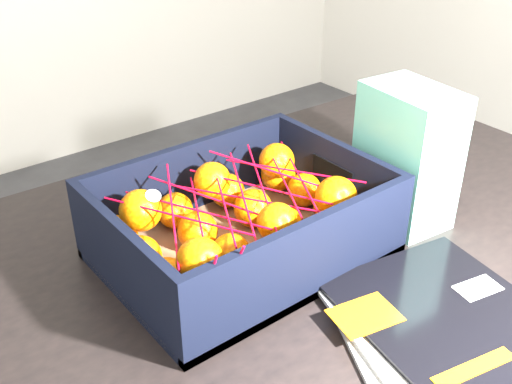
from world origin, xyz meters
TOP-DOWN VIEW (x-y plane):
  - table at (-0.25, -0.25)m, footprint 1.23×0.84m
  - magazine_stack at (-0.21, -0.47)m, footprint 0.31×0.34m
  - produce_crate at (-0.29, -0.19)m, footprint 0.36×0.27m
  - clementine_heap at (-0.29, -0.19)m, footprint 0.33×0.25m
  - mesh_net at (-0.30, -0.20)m, footprint 0.29×0.24m
  - retail_carton at (-0.05, -0.26)m, footprint 0.10×0.14m

SIDE VIEW (x-z plane):
  - table at x=-0.25m, z-range 0.28..1.03m
  - magazine_stack at x=-0.21m, z-range 0.75..0.77m
  - produce_crate at x=-0.29m, z-range 0.73..0.85m
  - clementine_heap at x=-0.29m, z-range 0.75..0.85m
  - mesh_net at x=-0.30m, z-range 0.80..0.89m
  - retail_carton at x=-0.05m, z-range 0.75..0.95m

